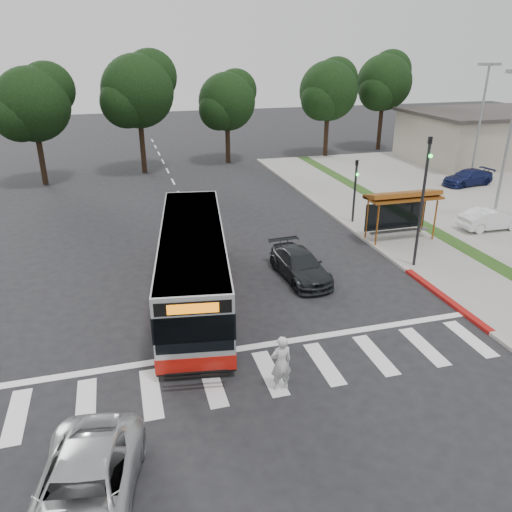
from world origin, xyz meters
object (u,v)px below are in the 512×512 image
object	(u,v)px
dark_sedan	(300,265)
pedestrian	(281,363)
silver_suv_south	(83,495)
transit_bus	(193,265)

from	to	relation	value
dark_sedan	pedestrian	bearing A→B (deg)	-117.88
pedestrian	silver_suv_south	size ratio (longest dim) A/B	0.38
transit_bus	silver_suv_south	distance (m)	11.36
transit_bus	pedestrian	size ratio (longest dim) A/B	6.22
transit_bus	dark_sedan	distance (m)	5.29
pedestrian	silver_suv_south	xyz separation A→B (m)	(-5.94, -3.34, -0.27)
transit_bus	pedestrian	bearing A→B (deg)	-68.37
dark_sedan	silver_suv_south	xyz separation A→B (m)	(-9.47, -11.11, 0.05)
transit_bus	silver_suv_south	world-z (taller)	transit_bus
dark_sedan	silver_suv_south	bearing A→B (deg)	-133.90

